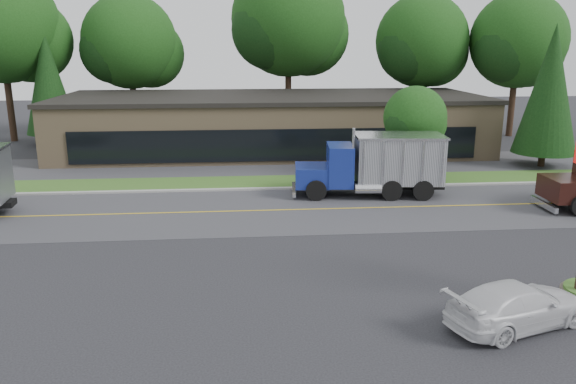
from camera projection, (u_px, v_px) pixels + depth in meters
name	position (u px, v px, depth m)	size (l,w,h in m)	color
ground	(259.00, 285.00, 19.42)	(140.00, 140.00, 0.00)	#35353A
road	(252.00, 211.00, 28.10)	(60.00, 8.00, 0.02)	#4B4B50
center_line	(252.00, 211.00, 28.10)	(60.00, 0.12, 0.01)	gold
curb	(250.00, 190.00, 32.14)	(60.00, 0.30, 0.12)	#9E9E99
grass_verge	(250.00, 183.00, 33.88)	(60.00, 3.40, 0.03)	#335D20
far_parking	(248.00, 165.00, 38.70)	(60.00, 7.00, 0.02)	#4B4B50
strip_mall	(272.00, 124.00, 44.14)	(32.00, 12.00, 4.00)	#9D8360
tree_far_a	(3.00, 31.00, 46.38)	(10.09, 9.50, 14.39)	#382619
tree_far_b	(132.00, 46.00, 49.44)	(8.72, 8.21, 12.45)	#382619
tree_far_c	(290.00, 25.00, 50.17)	(10.76, 10.12, 15.34)	#382619
tree_far_d	(423.00, 45.00, 50.64)	(8.80, 8.28, 12.55)	#382619
tree_far_e	(519.00, 45.00, 49.37)	(8.85, 8.33, 12.63)	#382619
evergreen_left	(48.00, 82.00, 45.68)	(4.12, 4.12, 9.36)	#382619
evergreen_right	(550.00, 90.00, 37.13)	(4.16, 4.16, 9.45)	#382619
tree_verge	(415.00, 121.00, 33.84)	(4.01, 3.78, 5.72)	#382619
dump_truck_blue	(378.00, 163.00, 30.61)	(8.23, 3.29, 3.36)	black
rally_car	(518.00, 305.00, 16.47)	(1.86, 4.56, 1.32)	silver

